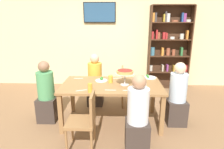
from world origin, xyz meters
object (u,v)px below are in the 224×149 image
(chair_far_right, at_px, (127,84))
(salad_plate_far_diner, at_px, (101,80))
(diner_head_east, at_px, (177,98))
(chair_near_left, at_px, (85,119))
(deep_dish_pizza_stand, at_px, (125,73))
(salad_plate_near_diner, at_px, (150,77))
(cutlery_fork_near, at_px, (118,78))
(cutlery_fork_far, at_px, (128,90))
(diner_near_right, at_px, (138,119))
(television, at_px, (100,12))
(beer_glass_amber_tall, at_px, (90,88))
(beer_glass_amber_spare, at_px, (111,79))
(diner_far_left, at_px, (95,83))
(water_glass_clear_near, at_px, (145,86))
(beer_glass_amber_short, at_px, (135,85))
(cutlery_spare_fork, at_px, (110,90))
(diner_head_west, at_px, (47,96))
(bookshelf, at_px, (169,46))
(dining_table, at_px, (112,88))
(cutlery_knife_near, at_px, (78,78))
(cutlery_knife_far, at_px, (81,90))

(chair_far_right, bearing_deg, salad_plate_far_diner, -42.55)
(diner_head_east, height_order, chair_near_left, diner_head_east)
(deep_dish_pizza_stand, height_order, salad_plate_near_diner, deep_dish_pizza_stand)
(salad_plate_far_diner, distance_m, cutlery_fork_near, 0.35)
(cutlery_fork_far, bearing_deg, diner_near_right, -74.41)
(television, distance_m, salad_plate_near_diner, 2.40)
(beer_glass_amber_tall, distance_m, beer_glass_amber_spare, 0.58)
(diner_far_left, relative_size, cutlery_fork_near, 6.39)
(diner_far_left, xyz_separation_m, water_glass_clear_near, (0.94, -1.01, 0.30))
(chair_near_left, bearing_deg, diner_far_left, 1.51)
(deep_dish_pizza_stand, distance_m, beer_glass_amber_tall, 0.69)
(beer_glass_amber_spare, bearing_deg, salad_plate_far_diner, 150.06)
(beer_glass_amber_short, bearing_deg, television, 108.86)
(diner_near_right, height_order, water_glass_clear_near, diner_near_right)
(salad_plate_near_diner, relative_size, cutlery_spare_fork, 1.38)
(water_glass_clear_near, bearing_deg, diner_head_east, 19.87)
(beer_glass_amber_spare, distance_m, cutlery_fork_far, 0.51)
(television, distance_m, diner_near_right, 3.37)
(diner_head_west, bearing_deg, chair_far_right, 25.76)
(bookshelf, relative_size, beer_glass_amber_spare, 16.18)
(beer_glass_amber_tall, bearing_deg, dining_table, 50.89)
(diner_head_west, xyz_separation_m, beer_glass_amber_tall, (0.88, -0.42, 0.32))
(chair_near_left, height_order, cutlery_spare_fork, chair_near_left)
(cutlery_fork_near, height_order, cutlery_knife_near, same)
(cutlery_fork_near, bearing_deg, deep_dish_pizza_stand, 94.88)
(diner_head_west, height_order, beer_glass_amber_short, diner_head_west)
(chair_far_right, height_order, cutlery_fork_near, chair_far_right)
(diner_head_east, distance_m, water_glass_clear_near, 0.73)
(chair_far_right, relative_size, salad_plate_near_diner, 3.51)
(diner_head_east, xyz_separation_m, beer_glass_amber_tall, (-1.50, -0.38, 0.32))
(diner_head_east, bearing_deg, deep_dish_pizza_stand, 0.52)
(diner_near_right, relative_size, cutlery_fork_far, 6.39)
(dining_table, bearing_deg, cutlery_spare_fork, -92.38)
(dining_table, height_order, salad_plate_far_diner, salad_plate_far_diner)
(salad_plate_far_diner, bearing_deg, diner_near_right, -58.53)
(deep_dish_pizza_stand, xyz_separation_m, beer_glass_amber_spare, (-0.25, 0.12, -0.15))
(television, relative_size, cutlery_knife_near, 4.75)
(beer_glass_amber_tall, bearing_deg, deep_dish_pizza_stand, 33.94)
(salad_plate_near_diner, height_order, salad_plate_far_diner, salad_plate_far_diner)
(deep_dish_pizza_stand, height_order, cutlery_spare_fork, deep_dish_pizza_stand)
(cutlery_knife_near, bearing_deg, cutlery_knife_far, 103.56)
(cutlery_fork_near, bearing_deg, diner_head_east, 147.41)
(cutlery_knife_far, bearing_deg, dining_table, 12.42)
(diner_head_west, bearing_deg, bookshelf, 36.74)
(diner_near_right, xyz_separation_m, water_glass_clear_near, (0.15, 0.54, 0.30))
(beer_glass_amber_spare, bearing_deg, chair_near_left, -110.44)
(dining_table, relative_size, chair_far_right, 2.04)
(diner_far_left, height_order, beer_glass_amber_spare, diner_far_left)
(diner_head_east, xyz_separation_m, salad_plate_far_diner, (-1.37, 0.21, 0.27))
(chair_near_left, relative_size, beer_glass_amber_spare, 6.36)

